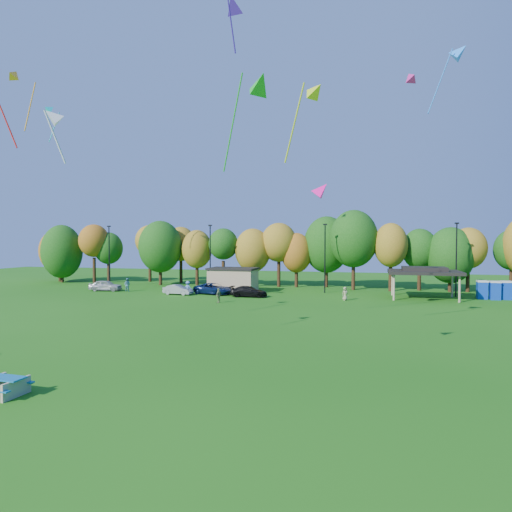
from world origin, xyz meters
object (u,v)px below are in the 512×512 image
(porta_potties, at_px, (494,290))
(picnic_table, at_px, (4,385))
(car_c, at_px, (214,289))
(car_d, at_px, (249,292))
(car_b, at_px, (178,290))
(car_a, at_px, (106,285))

(porta_potties, height_order, picnic_table, porta_potties)
(car_c, height_order, car_d, car_c)
(car_c, xyz_separation_m, car_d, (5.07, -1.45, -0.05))
(car_b, xyz_separation_m, car_d, (9.32, 0.06, 0.03))
(picnic_table, height_order, car_b, car_b)
(picnic_table, xyz_separation_m, car_a, (-19.63, 38.20, 0.25))
(picnic_table, distance_m, car_c, 38.47)
(picnic_table, distance_m, car_d, 36.83)
(picnic_table, relative_size, car_c, 0.39)
(car_b, bearing_deg, picnic_table, -162.15)
(car_d, bearing_deg, picnic_table, 176.33)
(porta_potties, height_order, car_b, porta_potties)
(picnic_table, distance_m, car_a, 42.95)
(porta_potties, relative_size, car_a, 0.86)
(car_a, bearing_deg, porta_potties, -95.74)
(car_c, bearing_deg, car_a, 104.55)
(porta_potties, bearing_deg, picnic_table, -125.20)
(car_b, xyz_separation_m, car_c, (4.25, 1.51, 0.08))
(car_a, distance_m, car_c, 15.64)
(car_c, distance_m, car_d, 5.27)
(picnic_table, height_order, car_a, car_a)
(porta_potties, distance_m, car_b, 38.11)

